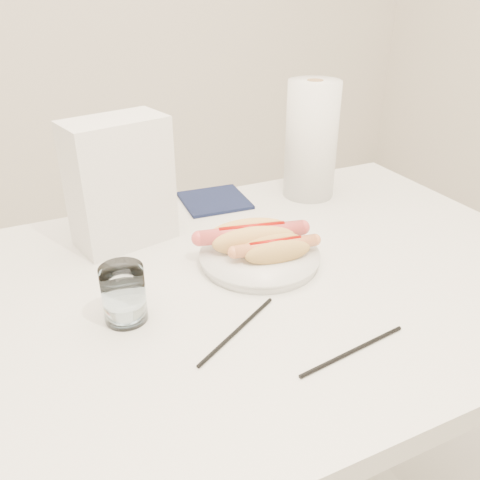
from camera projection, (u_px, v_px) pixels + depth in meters
name	position (u px, v px, depth m)	size (l,w,h in m)	color
table	(248.00, 305.00, 0.93)	(1.20, 0.80, 0.75)	silver
plate	(259.00, 259.00, 0.95)	(0.22, 0.22, 0.02)	silver
hotdog_left	(252.00, 237.00, 0.95)	(0.20, 0.11, 0.05)	#EBB15E
hotdog_right	(275.00, 249.00, 0.92)	(0.16, 0.08, 0.04)	tan
water_glass	(124.00, 294.00, 0.78)	(0.07, 0.07, 0.09)	white
chopstick_near	(237.00, 330.00, 0.77)	(0.01, 0.01, 0.19)	black
chopstick_far	(353.00, 351.00, 0.73)	(0.01, 0.01, 0.20)	black
napkin_box	(120.00, 183.00, 0.97)	(0.19, 0.10, 0.25)	silver
navy_napkin	(214.00, 200.00, 1.20)	(0.15, 0.15, 0.01)	#101632
paper_towel_roll	(311.00, 140.00, 1.18)	(0.12, 0.12, 0.27)	white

